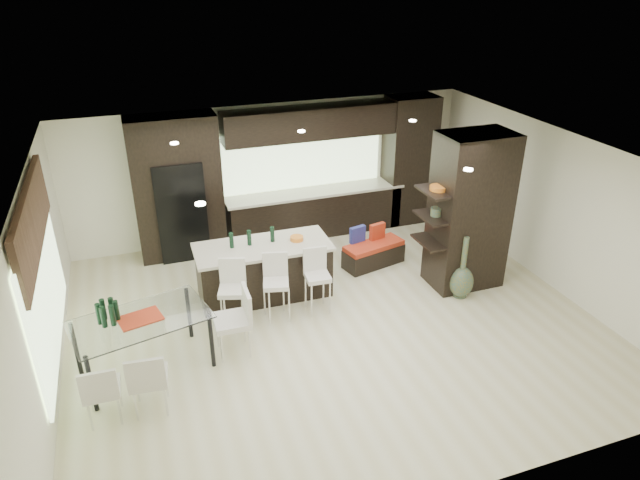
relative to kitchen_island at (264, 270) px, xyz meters
name	(u,v)px	position (x,y,z in m)	size (l,w,h in m)	color
ground	(333,321)	(0.81, -1.14, -0.47)	(8.00, 8.00, 0.00)	beige
back_wall	(272,171)	(0.81, 2.36, 0.88)	(8.00, 0.02, 2.70)	white
left_wall	(40,292)	(-3.19, -1.14, 0.88)	(0.02, 7.00, 2.70)	white
right_wall	(554,209)	(4.81, -1.14, 0.88)	(0.02, 7.00, 2.70)	white
ceiling	(334,158)	(0.81, -1.14, 2.23)	(8.00, 7.00, 0.02)	white
window_left	(45,284)	(-3.15, -0.94, 0.88)	(0.04, 3.20, 1.90)	#B2D199
window_back	(301,159)	(1.41, 2.32, 1.08)	(3.40, 0.04, 1.20)	#B2D199
stone_accent	(32,221)	(-3.12, -0.94, 1.78)	(0.08, 3.00, 0.80)	brown
ceiling_spots	(328,154)	(0.81, -0.89, 2.21)	(4.00, 3.00, 0.02)	white
back_cabinetry	(301,173)	(1.31, 2.03, 0.88)	(6.80, 0.68, 2.70)	black
refrigerator	(180,209)	(-1.09, 1.98, 0.48)	(0.90, 0.68, 1.90)	black
partition_column	(470,211)	(3.41, -0.74, 0.88)	(1.20, 0.80, 2.70)	black
kitchen_island	(264,270)	(0.00, 0.00, 0.00)	(2.24, 0.96, 0.93)	black
stool_left	(233,302)	(-0.69, -0.78, -0.01)	(0.40, 0.40, 0.90)	silver
stool_mid	(276,294)	(0.00, -0.78, -0.02)	(0.39, 0.39, 0.89)	silver
stool_right	(318,287)	(0.69, -0.77, -0.03)	(0.38, 0.38, 0.86)	silver
bench	(373,254)	(2.18, 0.35, -0.24)	(1.16, 0.45, 0.45)	black
floor_vase	(463,267)	(3.11, -1.17, 0.09)	(0.41, 0.41, 1.12)	#45543B
dining_table	(144,345)	(-2.04, -1.41, -0.04)	(1.77, 0.99, 0.85)	white
chair_near	(149,382)	(-2.04, -2.22, -0.04)	(0.46, 0.46, 0.85)	silver
chair_far	(103,393)	(-2.60, -2.20, -0.07)	(0.43, 0.43, 0.80)	silver
chair_end	(232,325)	(-0.83, -1.41, 0.00)	(0.51, 0.51, 0.94)	silver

